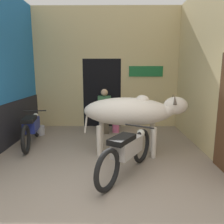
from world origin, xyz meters
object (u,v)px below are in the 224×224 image
object	(u,v)px
motorcycle_near	(127,150)
motorcycle_far	(32,127)
cow	(131,112)
shopkeeper_seated	(104,110)
plastic_stool	(116,124)
bucket	(40,130)

from	to	relation	value
motorcycle_near	motorcycle_far	distance (m)	2.73
cow	motorcycle_near	bearing A→B (deg)	-98.40
shopkeeper_seated	plastic_stool	bearing A→B (deg)	5.99
cow	motorcycle_far	xyz separation A→B (m)	(-2.37, 0.61, -0.50)
cow	shopkeeper_seated	bearing A→B (deg)	111.30
motorcycle_near	plastic_stool	world-z (taller)	motorcycle_near
motorcycle_far	shopkeeper_seated	size ratio (longest dim) A/B	1.51
shopkeeper_seated	cow	bearing A→B (deg)	-68.70
plastic_stool	motorcycle_near	bearing A→B (deg)	-86.32
motorcycle_far	shopkeeper_seated	bearing A→B (deg)	31.30
motorcycle_far	plastic_stool	size ratio (longest dim) A/B	4.01
cow	plastic_stool	size ratio (longest dim) A/B	4.62
shopkeeper_seated	plastic_stool	distance (m)	0.54
motorcycle_near	shopkeeper_seated	xyz separation A→B (m)	(-0.50, 2.63, 0.24)
cow	bucket	bearing A→B (deg)	150.40
plastic_stool	motorcycle_far	bearing A→B (deg)	-152.21
plastic_stool	bucket	size ratio (longest dim) A/B	1.83
cow	plastic_stool	bearing A→B (deg)	100.53
shopkeeper_seated	plastic_stool	world-z (taller)	shopkeeper_seated
motorcycle_far	motorcycle_near	bearing A→B (deg)	-35.30
motorcycle_near	shopkeeper_seated	distance (m)	2.69
plastic_stool	cow	bearing A→B (deg)	-79.47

